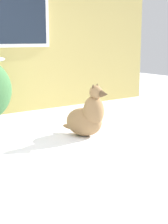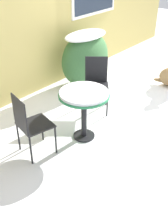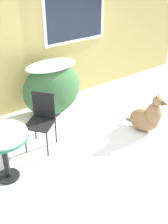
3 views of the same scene
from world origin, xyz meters
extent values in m
plane|color=white|center=(0.00, 0.00, 0.00)|extent=(16.00, 16.00, 0.00)
cube|color=tan|center=(0.00, 2.20, 1.47)|extent=(8.00, 0.06, 2.94)
cube|color=white|center=(0.91, 2.16, 1.78)|extent=(1.42, 0.04, 1.24)
cube|color=#1E2838|center=(0.91, 2.14, 1.78)|extent=(1.30, 0.01, 1.12)
ellipsoid|color=#386638|center=(0.05, 1.67, 0.53)|extent=(1.17, 0.67, 1.06)
ellipsoid|color=white|center=(0.05, 1.67, 1.00)|extent=(0.99, 0.57, 0.12)
cylinder|color=black|center=(-1.39, 0.51, 0.01)|extent=(0.32, 0.32, 0.03)
cylinder|color=black|center=(-1.39, 0.51, 0.35)|extent=(0.08, 0.08, 0.66)
cylinder|color=#237A47|center=(-1.39, 0.51, 0.70)|extent=(0.71, 0.71, 0.03)
cylinder|color=white|center=(-1.39, 0.51, 0.73)|extent=(0.68, 0.68, 0.04)
cube|color=black|center=(-0.67, 0.85, 0.44)|extent=(0.57, 0.57, 0.02)
cube|color=black|center=(-0.52, 0.97, 0.68)|extent=(0.24, 0.30, 0.45)
cylinder|color=black|center=(-0.93, 0.88, 0.22)|extent=(0.02, 0.02, 0.43)
cylinder|color=black|center=(-0.70, 0.59, 0.22)|extent=(0.02, 0.02, 0.43)
cylinder|color=black|center=(-0.64, 1.11, 0.22)|extent=(0.02, 0.02, 0.43)
cylinder|color=black|center=(-0.41, 0.82, 0.22)|extent=(0.02, 0.02, 0.43)
ellipsoid|color=#937047|center=(1.07, 0.26, 0.19)|extent=(0.55, 0.63, 0.38)
ellipsoid|color=#937047|center=(1.12, 0.11, 0.36)|extent=(0.38, 0.36, 0.42)
sphere|color=#937047|center=(1.13, 0.08, 0.62)|extent=(0.18, 0.18, 0.18)
cone|color=brown|center=(1.17, -0.05, 0.61)|extent=(0.12, 0.13, 0.10)
ellipsoid|color=brown|center=(1.08, 0.07, 0.69)|extent=(0.04, 0.04, 0.08)
ellipsoid|color=brown|center=(1.17, 0.10, 0.69)|extent=(0.04, 0.04, 0.08)
ellipsoid|color=#937047|center=(0.99, 0.49, 0.09)|extent=(0.16, 0.26, 0.07)
camera|label=1|loc=(-1.58, -3.46, 1.31)|focal=55.00mm
camera|label=2|loc=(-4.01, -1.67, 2.51)|focal=45.00mm
camera|label=3|loc=(-2.28, -2.53, 2.81)|focal=45.00mm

